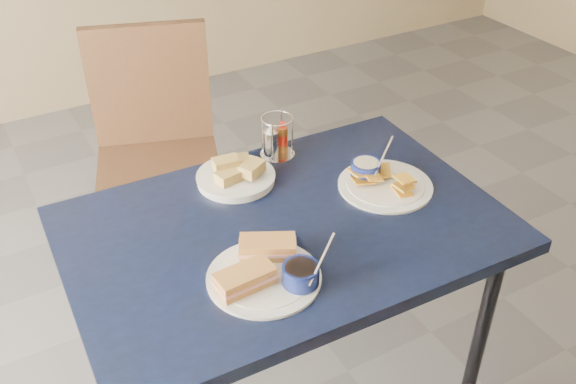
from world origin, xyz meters
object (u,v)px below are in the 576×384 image
plantain_plate (379,179)px  bread_basket (236,175)px  sandwich_plate (268,270)px  condiment_caddy (276,140)px  dining_table (286,243)px  chair_far (149,139)px

plantain_plate → bread_basket: plantain_plate is taller
sandwich_plate → condiment_caddy: (0.29, 0.49, 0.03)m
dining_table → bread_basket: size_ratio=5.19×
dining_table → chair_far: size_ratio=1.22×
sandwich_plate → bread_basket: (0.11, 0.42, -0.00)m
bread_basket → condiment_caddy: (0.17, 0.07, 0.03)m
dining_table → sandwich_plate: bearing=-130.8°
dining_table → chair_far: bearing=95.1°
plantain_plate → bread_basket: 0.42m
dining_table → sandwich_plate: sandwich_plate is taller
sandwich_plate → plantain_plate: bearing=22.4°
plantain_plate → bread_basket: (-0.36, 0.22, 0.00)m
chair_far → plantain_plate: 1.02m
condiment_caddy → dining_table: bearing=-114.2°
chair_far → sandwich_plate: (-0.06, -1.11, 0.21)m
sandwich_plate → bread_basket: sandwich_plate is taller
sandwich_plate → plantain_plate: same height
dining_table → bread_basket: bearing=96.3°
chair_far → dining_table: bearing=-84.9°
sandwich_plate → dining_table: bearing=49.2°
chair_far → condiment_caddy: (0.23, -0.62, 0.25)m
chair_far → plantain_plate: chair_far is taller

